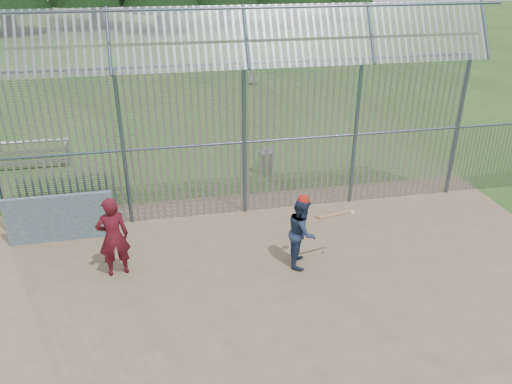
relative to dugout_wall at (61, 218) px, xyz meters
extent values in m
plane|color=#2D511E|center=(4.60, -2.90, -0.62)|extent=(120.00, 120.00, 0.00)
cube|color=#756047|center=(4.60, -3.40, -0.61)|extent=(14.00, 10.00, 0.02)
cube|color=#38566B|center=(0.00, 0.00, 0.00)|extent=(2.50, 0.12, 1.20)
imported|color=navy|center=(5.39, -2.11, 0.20)|extent=(0.82, 0.93, 1.60)
imported|color=maroon|center=(1.35, -1.70, 0.32)|extent=(0.74, 0.55, 1.83)
imported|color=gray|center=(7.55, 14.70, 0.08)|extent=(0.74, 0.55, 1.39)
sphere|color=#B41F18|center=(5.39, -2.11, 0.98)|extent=(0.26, 0.26, 0.26)
cylinder|color=#AA7F4C|center=(6.09, -2.26, 0.64)|extent=(0.85, 0.24, 0.07)
sphere|color=#AA7F4C|center=(5.66, -2.26, 0.64)|extent=(0.09, 0.09, 0.09)
sphere|color=white|center=(6.39, -2.43, 0.74)|extent=(0.09, 0.09, 0.09)
cylinder|color=#989CA1|center=(5.73, 3.06, -0.27)|extent=(0.52, 0.52, 0.70)
cylinder|color=#9EA0A5|center=(5.73, 3.06, 0.10)|extent=(0.56, 0.56, 0.05)
sphere|color=#9EA0A5|center=(5.73, 3.06, 0.15)|extent=(0.10, 0.10, 0.10)
cube|color=slate|center=(-1.99, 4.90, -0.42)|extent=(3.00, 0.25, 0.05)
cube|color=gray|center=(-1.99, 5.25, -0.17)|extent=(3.00, 0.25, 0.05)
cube|color=slate|center=(-1.99, 5.60, 0.08)|extent=(3.00, 0.25, 0.05)
cube|color=gray|center=(-0.59, 5.25, -0.27)|extent=(0.06, 0.90, 0.70)
cylinder|color=#47566B|center=(1.60, 0.60, 1.38)|extent=(0.10, 0.10, 4.00)
cylinder|color=#47566B|center=(4.60, 0.60, 1.38)|extent=(0.10, 0.10, 4.00)
cylinder|color=#47566B|center=(7.60, 0.60, 1.38)|extent=(0.10, 0.10, 4.00)
cylinder|color=#47566B|center=(10.60, 0.60, 1.38)|extent=(0.10, 0.10, 4.00)
cylinder|color=#47566B|center=(4.60, 0.60, 3.38)|extent=(12.00, 0.07, 0.07)
cylinder|color=#47566B|center=(4.60, 0.60, 1.38)|extent=(12.00, 0.06, 0.06)
cube|color=gray|center=(4.60, 0.60, 1.38)|extent=(12.00, 0.02, 4.00)
cube|color=gray|center=(4.60, 0.23, 4.03)|extent=(12.00, 0.77, 1.31)
cylinder|color=#47566B|center=(10.60, 0.60, 0.38)|extent=(0.08, 0.08, 2.00)
cylinder|color=#332319|center=(-9.40, 37.10, 0.91)|extent=(1.19, 1.19, 3.06)
cylinder|color=#332319|center=(-2.40, 40.10, 1.09)|extent=(1.33, 1.33, 3.42)
cylinder|color=#332319|center=(3.60, 36.10, 0.82)|extent=(1.12, 1.12, 2.88)
cylinder|color=#332319|center=(9.60, 39.10, 1.18)|extent=(1.40, 1.40, 3.60)
cylinder|color=#332319|center=(15.60, 37.10, 1.00)|extent=(1.26, 1.26, 3.24)
cylinder|color=#332319|center=(21.60, 41.10, 0.91)|extent=(1.19, 1.19, 3.06)
camera|label=1|loc=(2.51, -11.21, 5.76)|focal=35.00mm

